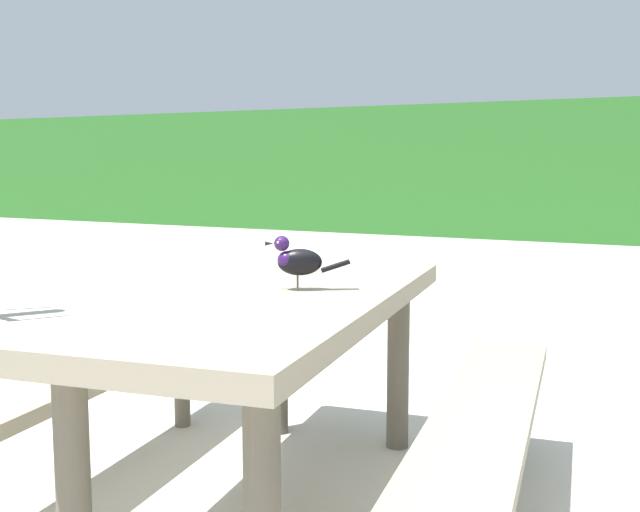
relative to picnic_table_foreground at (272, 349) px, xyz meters
name	(u,v)px	position (x,y,z in m)	size (l,w,h in m)	color
hedge_wall	(611,171)	(-0.08, 10.28, 0.49)	(28.00, 1.66, 2.08)	#2D6B28
picnic_table_foreground	(272,349)	(0.00, 0.00, 0.00)	(1.90, 1.93, 0.74)	gray
bird_grackle	(297,260)	(0.04, 0.10, 0.29)	(0.26, 0.16, 0.18)	black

